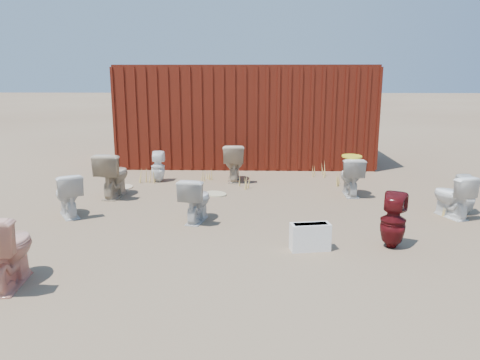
{
  "coord_description": "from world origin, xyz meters",
  "views": [
    {
      "loc": [
        0.24,
        -6.64,
        2.19
      ],
      "look_at": [
        0.0,
        0.6,
        0.55
      ],
      "focal_mm": 35.0,
      "sensor_mm": 36.0,
      "label": 1
    }
  ],
  "objects_px": {
    "toilet_front_c": "(196,199)",
    "toilet_front_e": "(452,196)",
    "loose_tank": "(310,237)",
    "toilet_back_e": "(466,195)",
    "toilet_front_a": "(68,195)",
    "toilet_back_yellowlid": "(351,176)",
    "toilet_back_beige_right": "(234,162)",
    "toilet_back_a": "(158,167)",
    "toilet_front_maroon": "(393,221)",
    "toilet_back_beige_left": "(113,175)",
    "shipping_container": "(246,114)",
    "toilet_front_pink": "(5,248)"
  },
  "relations": [
    {
      "from": "toilet_front_c",
      "to": "toilet_front_e",
      "type": "height_order",
      "value": "toilet_front_c"
    },
    {
      "from": "toilet_front_c",
      "to": "toilet_back_beige_right",
      "type": "relative_size",
      "value": 0.87
    },
    {
      "from": "loose_tank",
      "to": "toilet_back_beige_left",
      "type": "bearing_deg",
      "value": 131.91
    },
    {
      "from": "toilet_front_e",
      "to": "toilet_back_e",
      "type": "xyz_separation_m",
      "value": [
        0.28,
        0.15,
        -0.02
      ]
    },
    {
      "from": "toilet_back_beige_left",
      "to": "toilet_front_pink",
      "type": "bearing_deg",
      "value": 94.22
    },
    {
      "from": "toilet_back_e",
      "to": "loose_tank",
      "type": "relative_size",
      "value": 1.26
    },
    {
      "from": "toilet_back_yellowlid",
      "to": "loose_tank",
      "type": "distance_m",
      "value": 3.01
    },
    {
      "from": "toilet_front_c",
      "to": "toilet_back_a",
      "type": "relative_size",
      "value": 1.08
    },
    {
      "from": "toilet_front_c",
      "to": "toilet_front_e",
      "type": "distance_m",
      "value": 3.98
    },
    {
      "from": "loose_tank",
      "to": "toilet_back_e",
      "type": "bearing_deg",
      "value": 21.74
    },
    {
      "from": "shipping_container",
      "to": "toilet_front_c",
      "type": "relative_size",
      "value": 8.76
    },
    {
      "from": "toilet_front_e",
      "to": "toilet_back_beige_right",
      "type": "distance_m",
      "value": 4.28
    },
    {
      "from": "toilet_front_e",
      "to": "toilet_front_pink",
      "type": "bearing_deg",
      "value": 3.47
    },
    {
      "from": "toilet_front_maroon",
      "to": "toilet_back_a",
      "type": "relative_size",
      "value": 1.13
    },
    {
      "from": "toilet_front_c",
      "to": "toilet_back_yellowlid",
      "type": "bearing_deg",
      "value": -136.41
    },
    {
      "from": "toilet_front_pink",
      "to": "shipping_container",
      "type": "bearing_deg",
      "value": -114.08
    },
    {
      "from": "toilet_front_a",
      "to": "toilet_back_yellowlid",
      "type": "xyz_separation_m",
      "value": [
        4.7,
        1.47,
        0.01
      ]
    },
    {
      "from": "toilet_front_c",
      "to": "toilet_back_beige_right",
      "type": "height_order",
      "value": "toilet_back_beige_right"
    },
    {
      "from": "toilet_front_a",
      "to": "loose_tank",
      "type": "height_order",
      "value": "toilet_front_a"
    },
    {
      "from": "toilet_front_a",
      "to": "toilet_back_beige_right",
      "type": "relative_size",
      "value": 0.88
    },
    {
      "from": "shipping_container",
      "to": "toilet_back_a",
      "type": "xyz_separation_m",
      "value": [
        -1.78,
        -2.39,
        -0.88
      ]
    },
    {
      "from": "toilet_front_c",
      "to": "toilet_back_a",
      "type": "bearing_deg",
      "value": -55.38
    },
    {
      "from": "loose_tank",
      "to": "toilet_back_yellowlid",
      "type": "bearing_deg",
      "value": 59.19
    },
    {
      "from": "toilet_front_c",
      "to": "toilet_front_maroon",
      "type": "bearing_deg",
      "value": 170.61
    },
    {
      "from": "shipping_container",
      "to": "toilet_front_maroon",
      "type": "distance_m",
      "value": 6.43
    },
    {
      "from": "toilet_back_e",
      "to": "loose_tank",
      "type": "bearing_deg",
      "value": 27.19
    },
    {
      "from": "toilet_back_beige_right",
      "to": "toilet_back_yellowlid",
      "type": "bearing_deg",
      "value": 151.08
    },
    {
      "from": "loose_tank",
      "to": "toilet_front_e",
      "type": "bearing_deg",
      "value": 22.18
    },
    {
      "from": "toilet_front_a",
      "to": "toilet_back_a",
      "type": "height_order",
      "value": "toilet_front_a"
    },
    {
      "from": "toilet_front_a",
      "to": "loose_tank",
      "type": "relative_size",
      "value": 1.38
    },
    {
      "from": "toilet_back_a",
      "to": "toilet_back_yellowlid",
      "type": "relative_size",
      "value": 0.88
    },
    {
      "from": "toilet_back_beige_right",
      "to": "toilet_front_e",
      "type": "bearing_deg",
      "value": 143.33
    },
    {
      "from": "toilet_front_e",
      "to": "loose_tank",
      "type": "distance_m",
      "value": 2.81
    },
    {
      "from": "toilet_front_c",
      "to": "toilet_front_maroon",
      "type": "xyz_separation_m",
      "value": [
        2.67,
        -1.02,
        0.02
      ]
    },
    {
      "from": "toilet_front_e",
      "to": "loose_tank",
      "type": "bearing_deg",
      "value": 11.02
    },
    {
      "from": "toilet_front_a",
      "to": "toilet_back_yellowlid",
      "type": "height_order",
      "value": "toilet_back_yellowlid"
    },
    {
      "from": "toilet_front_maroon",
      "to": "toilet_front_e",
      "type": "distance_m",
      "value": 1.89
    },
    {
      "from": "toilet_front_a",
      "to": "toilet_back_beige_left",
      "type": "relative_size",
      "value": 0.84
    },
    {
      "from": "toilet_back_yellowlid",
      "to": "toilet_back_e",
      "type": "bearing_deg",
      "value": 144.14
    },
    {
      "from": "toilet_front_a",
      "to": "toilet_back_e",
      "type": "distance_m",
      "value": 6.31
    },
    {
      "from": "toilet_front_a",
      "to": "toilet_back_e",
      "type": "height_order",
      "value": "toilet_front_a"
    },
    {
      "from": "toilet_back_a",
      "to": "toilet_front_maroon",
      "type": "bearing_deg",
      "value": 132.37
    },
    {
      "from": "toilet_back_e",
      "to": "toilet_back_beige_left",
      "type": "bearing_deg",
      "value": -13.36
    },
    {
      "from": "toilet_front_c",
      "to": "toilet_back_e",
      "type": "distance_m",
      "value": 4.28
    },
    {
      "from": "toilet_back_beige_right",
      "to": "loose_tank",
      "type": "bearing_deg",
      "value": 104.3
    },
    {
      "from": "toilet_front_pink",
      "to": "toilet_front_e",
      "type": "xyz_separation_m",
      "value": [
        5.68,
        2.63,
        -0.07
      ]
    },
    {
      "from": "toilet_back_a",
      "to": "loose_tank",
      "type": "distance_m",
      "value": 4.67
    },
    {
      "from": "toilet_front_maroon",
      "to": "toilet_back_e",
      "type": "relative_size",
      "value": 1.13
    },
    {
      "from": "toilet_back_a",
      "to": "toilet_back_beige_right",
      "type": "xyz_separation_m",
      "value": [
        1.57,
        0.14,
        0.08
      ]
    },
    {
      "from": "toilet_back_e",
      "to": "loose_tank",
      "type": "distance_m",
      "value": 3.13
    }
  ]
}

